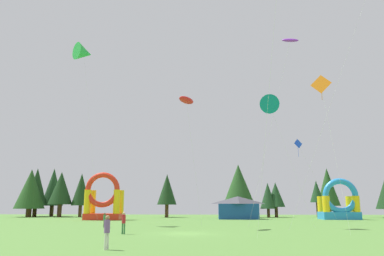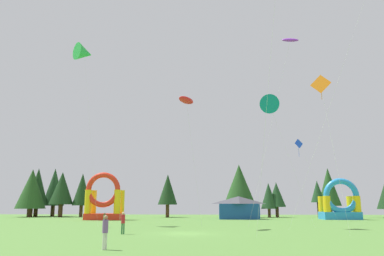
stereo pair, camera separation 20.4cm
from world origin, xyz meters
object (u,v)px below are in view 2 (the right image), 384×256
(kite_orange_diamond, at_px, (321,86))
(kite_purple_parafoil, at_px, (290,41))
(kite_teal_delta, at_px, (270,104))
(kite_green_delta, at_px, (84,53))
(kite_red_parafoil, at_px, (186,100))
(inflatable_red_slide, at_px, (104,202))
(person_midfield, at_px, (105,229))
(person_far_side, at_px, (104,219))
(festival_tent, at_px, (239,208))
(kite_blue_diamond, at_px, (298,145))
(person_left_edge, at_px, (123,221))
(inflatable_blue_arch, at_px, (340,205))

(kite_orange_diamond, xyz_separation_m, kite_purple_parafoil, (-1.00, 7.60, 8.02))
(kite_teal_delta, bearing_deg, kite_green_delta, 168.04)
(kite_red_parafoil, height_order, inflatable_red_slide, kite_red_parafoil)
(person_midfield, distance_m, person_far_side, 20.65)
(kite_teal_delta, bearing_deg, festival_tent, 95.81)
(kite_blue_diamond, bearing_deg, person_midfield, -116.58)
(person_midfield, bearing_deg, person_left_edge, 36.94)
(inflatable_red_slide, distance_m, festival_tent, 22.23)
(kite_green_delta, height_order, person_far_side, kite_green_delta)
(kite_orange_diamond, height_order, kite_blue_diamond, kite_orange_diamond)
(person_far_side, bearing_deg, person_midfield, 165.40)
(person_left_edge, relative_size, inflatable_red_slide, 0.24)
(kite_blue_diamond, height_order, kite_purple_parafoil, kite_purple_parafoil)
(kite_red_parafoil, relative_size, person_left_edge, 7.88)
(kite_teal_delta, xyz_separation_m, kite_red_parafoil, (-9.46, -1.72, 0.13))
(person_midfield, bearing_deg, person_far_side, 44.76)
(kite_teal_delta, relative_size, inflatable_blue_arch, 2.26)
(kite_green_delta, distance_m, person_far_side, 23.23)
(inflatable_red_slide, bearing_deg, kite_green_delta, -89.35)
(kite_orange_diamond, height_order, inflatable_red_slide, kite_orange_diamond)
(kite_purple_parafoil, relative_size, person_left_edge, 12.03)
(kite_purple_parafoil, bearing_deg, person_far_side, -177.13)
(person_far_side, xyz_separation_m, inflatable_red_slide, (-5.76, 19.46, 1.88))
(kite_red_parafoil, xyz_separation_m, person_left_edge, (-4.60, -8.64, -12.72))
(kite_green_delta, xyz_separation_m, festival_tent, (21.48, 18.14, -20.65))
(kite_red_parafoil, distance_m, festival_tent, 28.51)
(kite_teal_delta, height_order, inflatable_blue_arch, kite_teal_delta)
(kite_teal_delta, height_order, person_far_side, kite_teal_delta)
(kite_orange_diamond, bearing_deg, person_left_edge, -172.04)
(kite_orange_diamond, xyz_separation_m, kite_teal_delta, (-3.61, 7.89, 0.44))
(kite_blue_diamond, relative_size, kite_red_parafoil, 0.86)
(kite_purple_parafoil, distance_m, kite_green_delta, 27.02)
(kite_blue_diamond, distance_m, kite_red_parafoil, 25.28)
(kite_orange_diamond, relative_size, inflatable_red_slide, 1.88)
(kite_teal_delta, bearing_deg, kite_purple_parafoil, -6.32)
(kite_red_parafoil, bearing_deg, person_midfield, -98.85)
(kite_purple_parafoil, distance_m, kite_teal_delta, 8.02)
(kite_blue_diamond, xyz_separation_m, kite_green_delta, (-30.68, -12.42, 10.92))
(kite_blue_diamond, relative_size, person_far_side, 7.97)
(kite_blue_diamond, height_order, person_midfield, kite_blue_diamond)
(kite_red_parafoil, bearing_deg, person_left_edge, -118.06)
(kite_purple_parafoil, bearing_deg, kite_green_delta, 168.59)
(person_left_edge, bearing_deg, inflatable_red_slide, 115.41)
(kite_orange_diamond, distance_m, person_midfield, 24.14)
(person_left_edge, xyz_separation_m, inflatable_red_slide, (-9.92, 28.49, 1.72))
(inflatable_red_slide, bearing_deg, person_far_side, -73.51)
(kite_blue_diamond, height_order, inflatable_red_slide, kite_blue_diamond)
(kite_blue_diamond, bearing_deg, inflatable_blue_arch, 33.27)
(kite_orange_diamond, bearing_deg, person_far_side, 163.29)
(kite_orange_diamond, height_order, inflatable_blue_arch, kite_orange_diamond)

